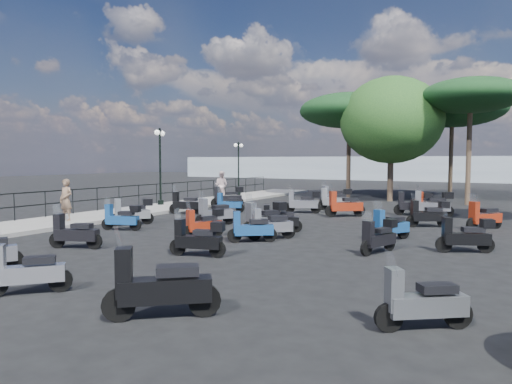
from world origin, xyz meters
The scene contains 40 objects.
ground centered at (0.00, 0.00, 0.00)m, with size 120.00×120.00×0.00m, color black.
sidewalk centered at (-6.50, 3.00, 0.07)m, with size 3.00×30.00×0.15m, color slate.
railing centered at (-7.80, 2.80, 0.90)m, with size 0.04×26.04×1.10m.
lamp_post_1 centered at (-7.26, 3.20, 2.48)m, with size 0.67×1.12×4.09m.
lamp_post_2 centered at (-7.25, 11.18, 2.22)m, with size 0.31×1.07×3.63m.
woman centered at (-6.11, -3.65, 0.98)m, with size 0.60×0.40×1.65m, color brown.
pedestrian_far centered at (-6.16, 7.42, 1.01)m, with size 0.84×0.65×1.72m, color #C8ACAF.
scooter_1 centered at (-3.00, -3.73, 0.45)m, with size 1.46×0.73×1.21m.
scooter_2 centered at (-3.66, -2.54, 0.51)m, with size 1.18×1.41×1.34m.
scooter_3 centered at (-4.14, 1.38, 0.47)m, with size 1.66×0.73×1.35m.
scooter_4 centered at (-4.08, 4.94, 0.55)m, with size 1.34×1.48×1.45m.
scooter_5 centered at (-1.66, -6.86, 0.44)m, with size 1.52×0.78×1.27m.
scooter_6 centered at (0.42, -3.42, 0.45)m, with size 0.86×1.37×1.19m.
scooter_7 centered at (-0.73, -1.15, 0.48)m, with size 0.88×1.65×1.39m.
scooter_8 centered at (-2.80, 3.05, 0.42)m, with size 1.49×0.64×1.21m.
scooter_9 centered at (0.53, 4.49, 0.53)m, with size 1.70×0.80×1.39m.
scooter_10 centered at (0.38, 8.93, 0.49)m, with size 1.11×1.51×1.40m.
scooter_11 centered at (1.33, -10.34, 0.43)m, with size 1.12×1.22×1.24m.
scooter_12 centered at (2.27, -3.50, 0.43)m, with size 1.29×1.03×1.24m.
scooter_13 centered at (2.56, -2.77, 0.45)m, with size 1.16×1.29×1.30m.
scooter_14 centered at (2.14, -1.30, 0.43)m, with size 1.42×0.85×1.23m.
scooter_15 centered at (2.71, 4.06, 0.51)m, with size 1.53×1.25×1.48m.
scooter_16 centered at (1.40, 6.52, 0.54)m, with size 1.58×1.15×1.43m.
scooter_17 centered at (4.42, -10.12, 0.52)m, with size 1.52×1.28×1.49m.
scooter_18 centered at (2.10, -6.00, 0.47)m, with size 1.54×0.64×1.25m.
scooter_19 centered at (1.95, -2.02, 0.54)m, with size 0.98×1.69×1.44m.
scooter_20 centered at (5.92, -1.05, 0.44)m, with size 0.95×1.42×1.28m.
scooter_21 centered at (6.10, 6.35, 0.54)m, with size 1.66×1.00×1.43m.
scooter_22 centered at (6.14, 5.98, 0.56)m, with size 1.86×0.73×1.50m.
scooter_23 centered at (8.14, -8.57, 0.42)m, with size 1.28×0.99×1.22m.
scooter_24 centered at (6.13, -3.22, 0.45)m, with size 0.73×1.43×1.18m.
scooter_25 centered at (8.19, -1.99, 0.47)m, with size 1.46×0.84×1.24m.
scooter_26 centered at (6.51, 2.55, 0.49)m, with size 1.48×0.98×1.31m.
scooter_27 centered at (8.37, 2.91, 0.46)m, with size 1.13×1.39×1.34m.
scooter_28 centered at (5.31, 6.16, 0.52)m, with size 1.66×0.88×1.39m.
broadleaf_tree centered at (2.63, 13.05, 4.97)m, with size 6.25×6.25×7.64m.
pine_0 centered at (5.52, 17.90, 5.95)m, with size 6.90×6.90×7.17m.
pine_1 centered at (7.02, 12.78, 6.12)m, with size 5.56×5.56×7.11m.
pine_2 centered at (-0.43, 14.19, 5.82)m, with size 6.63×6.63×6.99m.
distant_hills centered at (0.00, 45.00, 1.50)m, with size 70.00×8.00×3.00m, color gray.
Camera 1 is at (9.27, -15.56, 2.54)m, focal length 32.00 mm.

